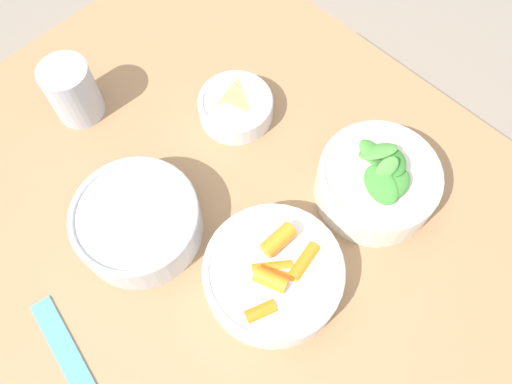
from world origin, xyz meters
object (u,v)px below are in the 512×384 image
object	(u,v)px
bowl_beans_hotdog	(138,222)
ruler	(81,382)
bowl_cookies	(236,106)
cup	(72,91)
bowl_greens	(377,181)
bowl_carrots	(274,273)

from	to	relation	value
bowl_beans_hotdog	ruler	world-z (taller)	bowl_beans_hotdog
bowl_cookies	cup	world-z (taller)	cup
bowl_beans_hotdog	bowl_greens	bearing A→B (deg)	-125.15
bowl_cookies	ruler	distance (m)	0.46
bowl_carrots	bowl_beans_hotdog	xyz separation A→B (m)	(0.19, 0.08, 0.00)
bowl_carrots	ruler	xyz separation A→B (m)	(0.08, 0.27, -0.03)
bowl_greens	cup	bearing A→B (deg)	26.62
bowl_beans_hotdog	bowl_cookies	distance (m)	0.24
bowl_greens	bowl_beans_hotdog	world-z (taller)	bowl_greens
bowl_carrots	bowl_cookies	bearing A→B (deg)	-34.00
bowl_greens	ruler	world-z (taller)	bowl_greens
bowl_carrots	ruler	world-z (taller)	bowl_carrots
ruler	bowl_cookies	bearing A→B (deg)	-70.14
bowl_beans_hotdog	bowl_cookies	size ratio (longest dim) A/B	1.42
bowl_greens	ruler	bearing A→B (deg)	78.78
bowl_greens	bowl_cookies	world-z (taller)	bowl_greens
bowl_cookies	ruler	size ratio (longest dim) A/B	0.49
bowl_greens	cup	size ratio (longest dim) A/B	1.75
bowl_beans_hotdog	ruler	distance (m)	0.22
bowl_greens	bowl_cookies	distance (m)	0.25
bowl_greens	cup	world-z (taller)	bowl_greens
ruler	bowl_greens	bearing A→B (deg)	-101.22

